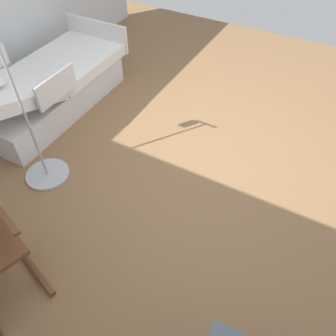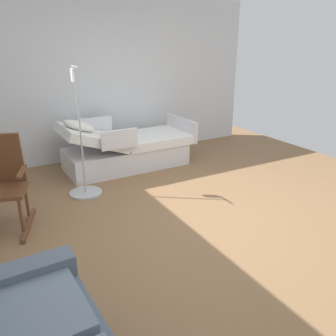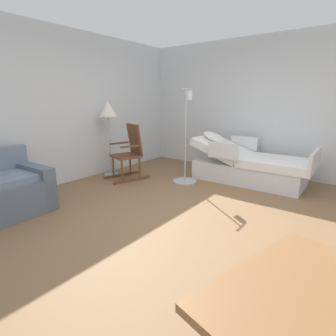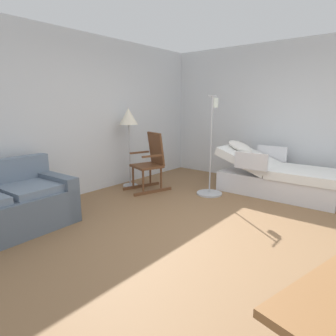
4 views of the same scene
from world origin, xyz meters
name	(u,v)px [view 4 (image 4 of 4)]	position (x,y,z in m)	size (l,w,h in m)	color
ground_plane	(222,232)	(0.00, 0.00, 0.00)	(6.82, 6.82, 0.00)	olive
back_wall	(84,116)	(0.00, 2.73, 1.35)	(5.66, 0.10, 2.70)	silver
side_wall	(298,115)	(2.78, 0.00, 1.35)	(0.10, 5.56, 2.70)	silver
hospital_bed	(278,178)	(2.00, 0.02, 0.29)	(1.06, 2.13, 0.92)	silver
couch	(2,209)	(-1.70, 2.07, 0.31)	(1.64, 0.92, 0.85)	slate
rocking_chair	(150,163)	(0.82, 1.94, 0.50)	(0.87, 0.68, 1.05)	brown
floor_lamp	(129,122)	(0.72, 2.39, 1.23)	(0.34, 0.34, 1.48)	#B2B5BA
iv_pole	(210,180)	(1.25, 0.94, 0.25)	(0.44, 0.44, 1.69)	#B2B5BA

